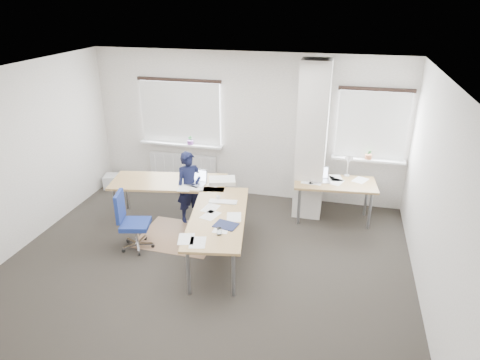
% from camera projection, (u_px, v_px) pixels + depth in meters
% --- Properties ---
extents(ground, '(6.00, 6.00, 0.00)m').
position_uv_depth(ground, '(208.00, 261.00, 6.50)').
color(ground, '#282320').
rests_on(ground, ground).
extents(room_shell, '(6.04, 5.04, 2.82)m').
position_uv_depth(room_shell, '(226.00, 144.00, 6.17)').
color(room_shell, beige).
rests_on(room_shell, ground).
extents(floor_mat, '(1.30, 1.11, 0.01)m').
position_uv_depth(floor_mat, '(179.00, 236.00, 7.17)').
color(floor_mat, '#997253').
rests_on(floor_mat, ground).
extents(white_crate, '(0.52, 0.42, 0.27)m').
position_uv_depth(white_crate, '(116.00, 181.00, 8.94)').
color(white_crate, white).
rests_on(white_crate, ground).
extents(desk_main, '(2.82, 2.63, 0.96)m').
position_uv_depth(desk_main, '(195.00, 199.00, 6.91)').
color(desk_main, olive).
rests_on(desk_main, ground).
extents(desk_side, '(1.46, 0.84, 1.22)m').
position_uv_depth(desk_side, '(335.00, 184.00, 7.45)').
color(desk_side, olive).
rests_on(desk_side, ground).
extents(task_chair, '(0.54, 0.53, 0.97)m').
position_uv_depth(task_chair, '(134.00, 233.00, 6.74)').
color(task_chair, navy).
rests_on(task_chair, ground).
extents(person, '(0.56, 0.54, 1.29)m').
position_uv_depth(person, '(190.00, 187.00, 7.43)').
color(person, black).
rests_on(person, ground).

